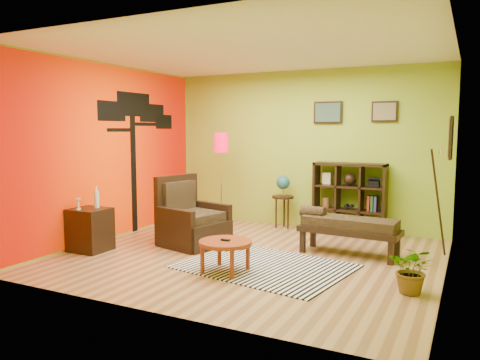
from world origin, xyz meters
The scene contains 11 objects.
ground centered at (0.00, 0.00, 0.00)m, with size 5.00×5.00×0.00m, color #AD8052.
room_shell centered at (-0.09, 0.01, 1.80)m, with size 5.04×4.54×2.82m.
zebra_rug centered at (0.41, -0.38, 0.01)m, with size 2.04×1.55×0.01m, color white.
coffee_table centered at (0.06, -0.83, 0.35)m, with size 0.65×0.65×0.42m.
armchair centered at (-1.08, 0.19, 0.32)m, with size 1.04×1.04×1.05m.
side_cabinet centered at (-2.20, -0.77, 0.32)m, with size 0.53×0.48×0.94m.
floor_lamp centered at (-1.26, 1.49, 1.38)m, with size 0.26×0.26×1.70m.
globe_table centered at (-0.27, 1.96, 0.71)m, with size 0.39×0.39×0.94m.
cube_shelf centered at (0.91, 2.03, 0.60)m, with size 1.20×0.35×1.20m.
bench centered at (1.19, 0.68, 0.41)m, with size 1.44×0.59×0.65m.
potted_plant centered at (2.21, -0.58, 0.21)m, with size 0.48×0.53×0.41m, color #26661E.
Camera 1 is at (2.73, -5.77, 1.76)m, focal length 35.00 mm.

